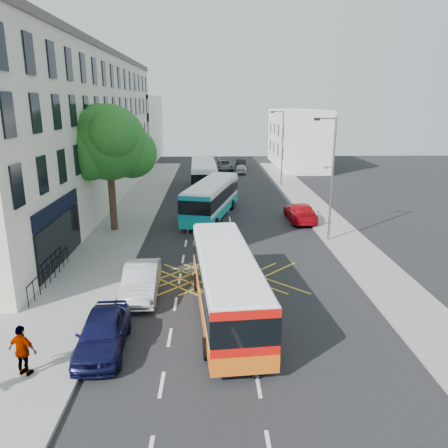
{
  "coord_description": "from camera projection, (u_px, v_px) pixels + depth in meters",
  "views": [
    {
      "loc": [
        -1.53,
        -15.53,
        9.03
      ],
      "look_at": [
        -0.76,
        8.82,
        2.2
      ],
      "focal_mm": 35.0,
      "sensor_mm": 36.0,
      "label": 1
    }
  ],
  "objects": [
    {
      "name": "pavement_right",
      "position": [
        334.0,
        228.0,
        32.07
      ],
      "size": [
        3.0,
        70.0,
        0.15
      ],
      "primitive_type": "cube",
      "color": "gray",
      "rests_on": "ground"
    },
    {
      "name": "street_tree",
      "position": [
        108.0,
        143.0,
        29.88
      ],
      "size": [
        6.3,
        5.7,
        8.8
      ],
      "color": "#382619",
      "rests_on": "pavement_left"
    },
    {
      "name": "railings",
      "position": [
        50.0,
        272.0,
        22.04
      ],
      "size": [
        0.08,
        5.6,
        1.14
      ],
      "primitive_type": null,
      "color": "black",
      "rests_on": "pavement_left"
    },
    {
      "name": "distant_car_silver",
      "position": [
        241.0,
        169.0,
        57.06
      ],
      "size": [
        1.81,
        3.74,
        1.23
      ],
      "primitive_type": "imported",
      "rotation": [
        0.0,
        0.0,
        3.04
      ],
      "color": "#AAADB2",
      "rests_on": "ground"
    },
    {
      "name": "parked_car_silver",
      "position": [
        141.0,
        281.0,
        20.95
      ],
      "size": [
        1.77,
        4.61,
        1.5
      ],
      "primitive_type": "imported",
      "rotation": [
        0.0,
        0.0,
        0.04
      ],
      "color": "#A9AAB1",
      "rests_on": "ground"
    },
    {
      "name": "parked_car_blue",
      "position": [
        103.0,
        332.0,
        16.29
      ],
      "size": [
        1.93,
        4.37,
        1.46
      ],
      "primitive_type": "imported",
      "rotation": [
        0.0,
        0.0,
        0.05
      ],
      "color": "black",
      "rests_on": "ground"
    },
    {
      "name": "terrace_far",
      "position": [
        131.0,
        129.0,
        68.59
      ],
      "size": [
        8.0,
        20.0,
        10.0
      ],
      "primitive_type": "cube",
      "color": "silver",
      "rests_on": "ground"
    },
    {
      "name": "building_right",
      "position": [
        297.0,
        138.0,
        62.88
      ],
      "size": [
        6.0,
        18.0,
        8.0
      ],
      "primitive_type": "cube",
      "color": "silver",
      "rests_on": "ground"
    },
    {
      "name": "bus_far",
      "position": [
        204.0,
        175.0,
        45.76
      ],
      "size": [
        2.96,
        10.93,
        3.05
      ],
      "rotation": [
        0.0,
        0.0,
        0.03
      ],
      "color": "silver",
      "rests_on": "ground"
    },
    {
      "name": "pedestrian_far",
      "position": [
        23.0,
        351.0,
        14.5
      ],
      "size": [
        1.15,
        0.75,
        1.81
      ],
      "primitive_type": "imported",
      "rotation": [
        0.0,
        0.0,
        2.83
      ],
      "color": "gray",
      "rests_on": "pavement_left"
    },
    {
      "name": "bus_mid",
      "position": [
        212.0,
        198.0,
        35.22
      ],
      "size": [
        4.79,
        10.5,
        2.87
      ],
      "rotation": [
        0.0,
        0.0,
        -0.25
      ],
      "color": "silver",
      "rests_on": "ground"
    },
    {
      "name": "distant_car_dark",
      "position": [
        242.0,
        163.0,
        61.74
      ],
      "size": [
        1.9,
        4.07,
        1.29
      ],
      "primitive_type": "imported",
      "rotation": [
        0.0,
        0.0,
        3.0
      ],
      "color": "black",
      "rests_on": "ground"
    },
    {
      "name": "motorbike",
      "position": [
        253.0,
        342.0,
        15.31
      ],
      "size": [
        0.66,
        2.14,
        1.9
      ],
      "rotation": [
        0.0,
        0.0,
        -0.05
      ],
      "color": "black",
      "rests_on": "ground"
    },
    {
      "name": "lamp_near",
      "position": [
        331.0,
        173.0,
        27.92
      ],
      "size": [
        1.45,
        0.15,
        8.0
      ],
      "color": "slate",
      "rests_on": "pavement_right"
    },
    {
      "name": "distant_car_grey",
      "position": [
        224.0,
        166.0,
        59.24
      ],
      "size": [
        2.5,
        5.02,
        1.37
      ],
      "primitive_type": "imported",
      "rotation": [
        0.0,
        0.0,
        0.05
      ],
      "color": "#44484C",
      "rests_on": "ground"
    },
    {
      "name": "ground",
      "position": [
        250.0,
        336.0,
        17.43
      ],
      "size": [
        120.0,
        120.0,
        0.0
      ],
      "primitive_type": "plane",
      "color": "black",
      "rests_on": "ground"
    },
    {
      "name": "lamp_far",
      "position": [
        281.0,
        144.0,
        47.17
      ],
      "size": [
        1.45,
        0.15,
        8.0
      ],
      "color": "slate",
      "rests_on": "pavement_right"
    },
    {
      "name": "bus_near",
      "position": [
        226.0,
        283.0,
        18.83
      ],
      "size": [
        3.22,
        10.23,
        2.83
      ],
      "rotation": [
        0.0,
        0.0,
        0.09
      ],
      "color": "silver",
      "rests_on": "ground"
    },
    {
      "name": "terrace_main",
      "position": [
        70.0,
        128.0,
        38.75
      ],
      "size": [
        8.3,
        45.0,
        13.5
      ],
      "color": "beige",
      "rests_on": "ground"
    },
    {
      "name": "red_hatchback",
      "position": [
        300.0,
        212.0,
        34.13
      ],
      "size": [
        2.04,
        4.95,
        1.43
      ],
      "primitive_type": "imported",
      "rotation": [
        0.0,
        0.0,
        3.15
      ],
      "color": "#BA0713",
      "rests_on": "ground"
    },
    {
      "name": "pavement_left",
      "position": [
        115.0,
        230.0,
        31.59
      ],
      "size": [
        5.0,
        70.0,
        0.15
      ],
      "primitive_type": "cube",
      "color": "gray",
      "rests_on": "ground"
    }
  ]
}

